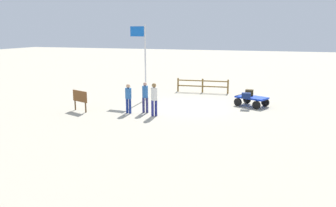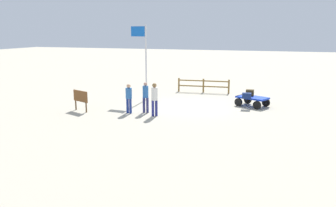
{
  "view_description": "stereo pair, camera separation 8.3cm",
  "coord_description": "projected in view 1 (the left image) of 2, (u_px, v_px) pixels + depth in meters",
  "views": [
    {
      "loc": [
        -5.09,
        20.03,
        4.5
      ],
      "look_at": [
        -0.4,
        6.0,
        1.39
      ],
      "focal_mm": 37.35,
      "sensor_mm": 36.0,
      "label": 1
    },
    {
      "loc": [
        -5.16,
        20.0,
        4.5
      ],
      "look_at": [
        -0.4,
        6.0,
        1.39
      ],
      "focal_mm": 37.35,
      "sensor_mm": 36.0,
      "label": 2
    }
  ],
  "objects": [
    {
      "name": "flagpole",
      "position": [
        143.0,
        54.0,
        22.47
      ],
      "size": [
        1.08,
        0.12,
        4.84
      ],
      "color": "silver",
      "rests_on": "ground"
    },
    {
      "name": "signboard",
      "position": [
        80.0,
        98.0,
        19.61
      ],
      "size": [
        1.15,
        0.51,
        1.18
      ],
      "color": "#4C3319",
      "rests_on": "ground"
    },
    {
      "name": "worker_supervisor",
      "position": [
        145.0,
        95.0,
        19.23
      ],
      "size": [
        0.37,
        0.37,
        1.71
      ],
      "color": "navy",
      "rests_on": "ground"
    },
    {
      "name": "suitcase_maroon",
      "position": [
        249.0,
        93.0,
        21.25
      ],
      "size": [
        0.47,
        0.37,
        0.37
      ],
      "color": "#3E3015",
      "rests_on": "luggage_cart"
    },
    {
      "name": "luggage_cart",
      "position": [
        251.0,
        99.0,
        20.99
      ],
      "size": [
        2.07,
        1.8,
        0.59
      ],
      "color": "#1034C1",
      "rests_on": "ground"
    },
    {
      "name": "worker_trailing",
      "position": [
        128.0,
        96.0,
        19.11
      ],
      "size": [
        0.41,
        0.41,
        1.63
      ],
      "color": "navy",
      "rests_on": "ground"
    },
    {
      "name": "ground_plane",
      "position": [
        193.0,
        106.0,
        21.09
      ],
      "size": [
        120.0,
        120.0,
        0.0
      ],
      "primitive_type": "plane",
      "color": "#BAB099"
    },
    {
      "name": "worker_lead",
      "position": [
        154.0,
        97.0,
        18.43
      ],
      "size": [
        0.47,
        0.47,
        1.78
      ],
      "color": "navy",
      "rests_on": "ground"
    },
    {
      "name": "wooden_fence",
      "position": [
        203.0,
        85.0,
        25.62
      ],
      "size": [
        3.8,
        0.43,
        1.01
      ],
      "color": "brown",
      "rests_on": "ground"
    },
    {
      "name": "suitcase_olive",
      "position": [
        246.0,
        96.0,
        20.35
      ],
      "size": [
        0.53,
        0.34,
        0.33
      ],
      "color": "navy",
      "rests_on": "luggage_cart"
    }
  ]
}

